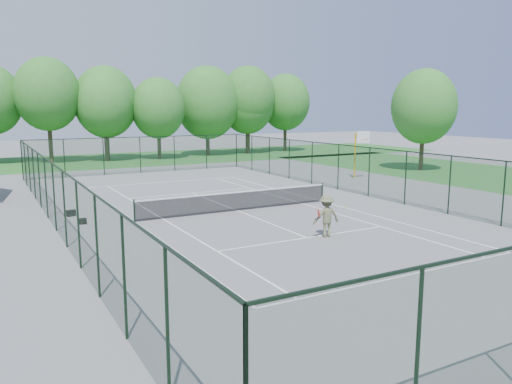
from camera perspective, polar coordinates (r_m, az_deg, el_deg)
ground at (r=26.40m, az=-2.10°, el=-2.15°), size 140.00×140.00×0.00m
grass_far at (r=54.60m, az=-16.52°, el=3.53°), size 80.00×16.00×0.01m
grass_side at (r=45.09m, az=23.67°, el=1.93°), size 14.00×40.00×0.01m
court_lines at (r=26.40m, az=-2.10°, el=-2.15°), size 11.05×23.85×0.01m
tennis_net at (r=26.29m, az=-2.11°, el=-0.93°), size 11.08×0.08×1.10m
fence_enclosure at (r=26.13m, az=-2.12°, el=1.20°), size 18.05×36.05×3.02m
tree_line_far at (r=54.34m, az=-16.82°, el=9.81°), size 39.40×6.40×9.70m
basketball_goal at (r=39.02m, az=11.75°, el=5.26°), size 1.20×1.43×3.65m
tree_side at (r=45.73m, az=18.65°, el=9.24°), size 5.51×5.51×8.73m
sports_bag_a at (r=24.69m, az=-19.19°, el=-3.17°), size 0.37×0.24×0.28m
sports_bag_b at (r=26.70m, az=-20.38°, el=-2.27°), size 0.46×0.35×0.32m
tennis_player at (r=21.13m, az=8.05°, el=-2.73°), size 2.20×0.94×1.78m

